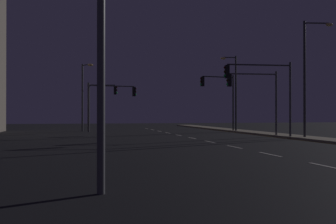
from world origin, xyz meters
The scene contains 11 objects.
ground_plane centered at (0.00, 17.50, 0.00)m, with size 112.00×112.00×0.00m, color black.
lane_markings_center centered at (0.00, 21.00, 0.01)m, with size 0.14×50.00×0.01m.
lane_edge_line centered at (6.49, 22.50, 0.01)m, with size 0.14×53.00×0.01m.
traffic_light_near_left centered at (5.66, 34.38, 4.12)m, with size 3.78×0.73×5.67m.
traffic_light_far_right centered at (-5.93, 39.07, 3.59)m, with size 3.14×0.51×5.14m.
traffic_light_overhead_east centered at (5.23, 25.55, 3.72)m, with size 4.15×0.58×5.05m.
traffic_light_mid_left centered at (-5.06, 36.35, 3.49)m, with size 4.85×0.82×4.87m.
traffic_light_far_center centered at (4.80, 23.41, 4.06)m, with size 5.13×0.67×5.48m.
street_lamp_corner centered at (8.01, 22.39, 5.12)m, with size 2.19×0.58×8.39m.
street_lamp_median centered at (-7.72, 38.02, 4.22)m, with size 1.12×1.82×6.96m.
street_lamp_far_end centered at (6.90, 33.69, 4.59)m, with size 1.67×0.42×7.48m.
Camera 1 is at (-8.13, -2.48, 1.76)m, focal length 41.29 mm.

